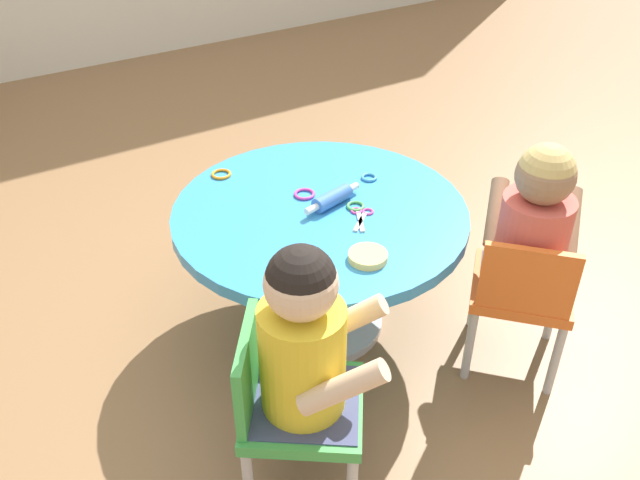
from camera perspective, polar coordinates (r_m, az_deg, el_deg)
name	(u,v)px	position (r m, az deg, el deg)	size (l,w,h in m)	color
ground_plane	(320,323)	(2.45, 0.00, -6.93)	(10.00, 10.00, 0.00)	olive
craft_table	(320,237)	(2.22, 0.00, 0.29)	(0.94, 0.94, 0.48)	silver
child_chair_left	(290,404)	(1.78, -2.55, -13.55)	(0.42, 0.42, 0.54)	#B7B7BC
seated_child_left	(304,339)	(1.61, -1.33, -8.29)	(0.44, 0.42, 0.51)	#3F4772
child_chair_right	(521,292)	(2.19, 16.52, -4.18)	(0.42, 0.42, 0.54)	#B7B7BC
seated_child_right	(535,224)	(2.09, 17.55, 1.32)	(0.44, 0.43, 0.51)	#3F4772
rolling_pin	(332,198)	(2.16, 1.04, 3.52)	(0.23, 0.08, 0.05)	#3F72CC
craft_scissors	(361,216)	(2.12, 3.48, 2.03)	(0.13, 0.14, 0.01)	silver
playdough_blob_0	(368,256)	(1.93, 4.03, -1.37)	(0.11, 0.11, 0.02)	#F2CC72
cookie_cutter_0	(305,194)	(2.23, -1.25, 3.89)	(0.07, 0.07, 0.01)	#D83FA5
cookie_cutter_1	(369,177)	(2.32, 4.13, 5.25)	(0.06, 0.06, 0.01)	#3F99D8
cookie_cutter_2	(221,174)	(2.36, -8.27, 5.48)	(0.07, 0.07, 0.01)	orange
cookie_cutter_3	(356,206)	(2.16, 3.00, 2.85)	(0.06, 0.06, 0.01)	#4CB259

